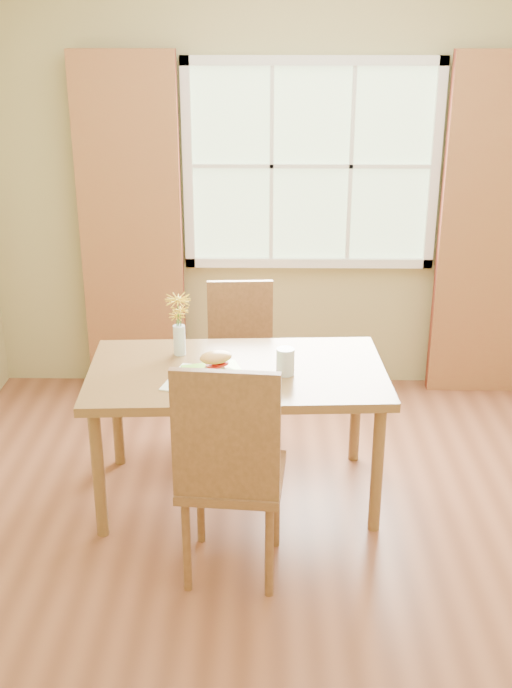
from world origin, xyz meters
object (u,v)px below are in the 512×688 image
at_px(chair_near, 229,466).
at_px(water_glass, 285,362).
at_px(dining_table, 237,383).
at_px(chair_far, 241,355).
at_px(croissant_sandwich, 216,364).
at_px(flower_vase, 179,319).

bearing_deg(chair_near, water_glass, 74.34).
height_order(dining_table, chair_far, chair_far).
bearing_deg(water_glass, dining_table, 167.15).
xyz_separation_m(croissant_sandwich, water_glass, (0.34, 0.06, -0.02)).
distance_m(dining_table, chair_near, 0.72).
xyz_separation_m(chair_far, croissant_sandwich, (-0.09, -0.82, 0.29)).
bearing_deg(water_glass, chair_near, -110.78).
bearing_deg(water_glass, croissant_sandwich, -169.21).
relative_size(dining_table, flower_vase, 4.67).
relative_size(croissant_sandwich, water_glass, 1.46).
bearing_deg(chair_far, flower_vase, -123.77).
height_order(croissant_sandwich, flower_vase, flower_vase).
bearing_deg(dining_table, chair_near, -93.39).
bearing_deg(chair_far, dining_table, -92.67).
distance_m(chair_far, water_glass, 0.84).
xyz_separation_m(chair_near, flower_vase, (-0.30, 0.91, 0.33)).
bearing_deg(chair_near, dining_table, 94.46).
relative_size(dining_table, chair_far, 1.63).
bearing_deg(flower_vase, croissant_sandwich, -56.31).
distance_m(dining_table, chair_far, 0.71).
xyz_separation_m(dining_table, water_glass, (0.24, -0.06, 0.14)).
xyz_separation_m(dining_table, flower_vase, (-0.31, 0.19, 0.27)).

